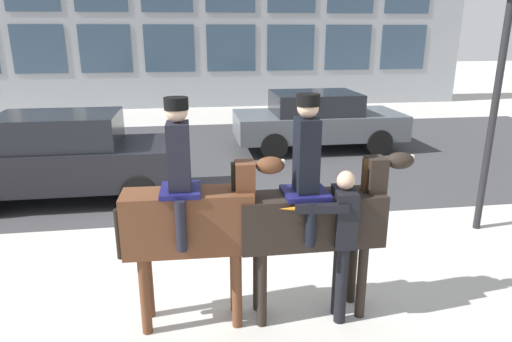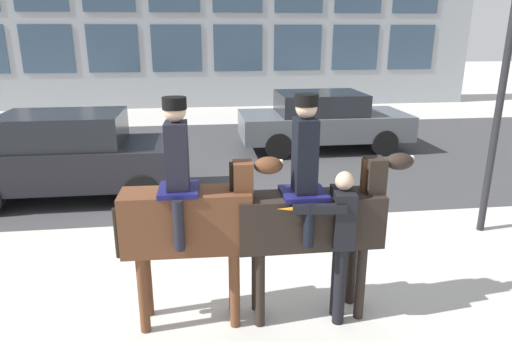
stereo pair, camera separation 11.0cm
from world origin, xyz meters
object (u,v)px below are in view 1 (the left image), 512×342
street_car_near_lane (66,157)px  traffic_light (504,49)px  pedestrian_bystander (341,234)px  mounted_horse_companion (315,211)px  mounted_horse_lead (191,214)px  street_car_far_lane (317,120)px

street_car_near_lane → traffic_light: size_ratio=1.02×
pedestrian_bystander → street_car_near_lane: (-3.91, 4.47, -0.18)m
mounted_horse_companion → street_car_near_lane: bearing=130.3°
mounted_horse_companion → pedestrian_bystander: mounted_horse_companion is taller
mounted_horse_lead → street_car_far_lane: bearing=66.6°
street_car_near_lane → street_car_far_lane: 6.60m
mounted_horse_lead → traffic_light: (4.67, 1.85, 1.58)m
pedestrian_bystander → street_car_far_lane: (1.89, 7.62, -0.22)m
mounted_horse_lead → traffic_light: size_ratio=0.58×
mounted_horse_companion → pedestrian_bystander: bearing=-28.9°
pedestrian_bystander → mounted_horse_lead: bearing=-0.4°
mounted_horse_companion → mounted_horse_lead: bearing=178.7°
street_car_far_lane → pedestrian_bystander: bearing=-103.9°
street_car_near_lane → traffic_light: 7.67m
street_car_near_lane → street_car_far_lane: bearing=28.5°
mounted_horse_lead → traffic_light: traffic_light is taller
mounted_horse_companion → pedestrian_bystander: (0.26, -0.15, -0.22)m
mounted_horse_lead → mounted_horse_companion: size_ratio=1.00×
street_car_far_lane → traffic_light: size_ratio=1.04×
pedestrian_bystander → street_car_near_lane: pedestrian_bystander is taller
pedestrian_bystander → mounted_horse_companion: bearing=-22.9°
mounted_horse_companion → traffic_light: size_ratio=0.59×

